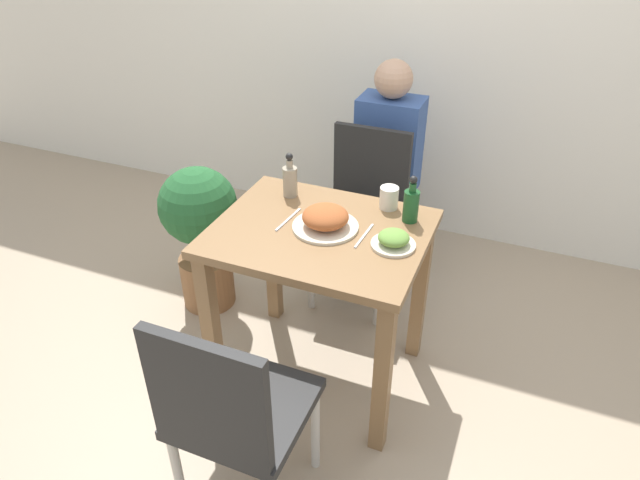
{
  "coord_description": "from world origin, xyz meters",
  "views": [
    {
      "loc": [
        0.72,
        -1.76,
        1.96
      ],
      "look_at": [
        0.0,
        0.0,
        0.73
      ],
      "focal_mm": 32.0,
      "sensor_mm": 36.0,
      "label": 1
    }
  ],
  "objects_px": {
    "condiment_bottle": "(290,180)",
    "sauce_bottle": "(411,204)",
    "food_plate": "(325,219)",
    "drink_cup": "(389,198)",
    "chair_near": "(232,411)",
    "chair_far": "(363,208)",
    "side_plate": "(394,240)",
    "potted_plant_left": "(201,227)",
    "person_figure": "(387,166)"
  },
  "relations": [
    {
      "from": "chair_far",
      "to": "side_plate",
      "type": "height_order",
      "value": "chair_far"
    },
    {
      "from": "food_plate",
      "to": "person_figure",
      "type": "relative_size",
      "value": 0.22
    },
    {
      "from": "potted_plant_left",
      "to": "food_plate",
      "type": "bearing_deg",
      "value": -17.23
    },
    {
      "from": "chair_far",
      "to": "person_figure",
      "type": "height_order",
      "value": "person_figure"
    },
    {
      "from": "food_plate",
      "to": "sauce_bottle",
      "type": "xyz_separation_m",
      "value": [
        0.29,
        0.18,
        0.04
      ]
    },
    {
      "from": "drink_cup",
      "to": "person_figure",
      "type": "xyz_separation_m",
      "value": [
        -0.22,
        0.78,
        -0.24
      ]
    },
    {
      "from": "side_plate",
      "to": "person_figure",
      "type": "height_order",
      "value": "person_figure"
    },
    {
      "from": "drink_cup",
      "to": "potted_plant_left",
      "type": "relative_size",
      "value": 0.12
    },
    {
      "from": "chair_near",
      "to": "condiment_bottle",
      "type": "height_order",
      "value": "condiment_bottle"
    },
    {
      "from": "condiment_bottle",
      "to": "chair_far",
      "type": "bearing_deg",
      "value": 68.03
    },
    {
      "from": "food_plate",
      "to": "sauce_bottle",
      "type": "bearing_deg",
      "value": 31.73
    },
    {
      "from": "condiment_bottle",
      "to": "person_figure",
      "type": "xyz_separation_m",
      "value": [
        0.2,
        0.84,
        -0.27
      ]
    },
    {
      "from": "food_plate",
      "to": "person_figure",
      "type": "height_order",
      "value": "person_figure"
    },
    {
      "from": "food_plate",
      "to": "condiment_bottle",
      "type": "xyz_separation_m",
      "value": [
        -0.24,
        0.19,
        0.04
      ]
    },
    {
      "from": "sauce_bottle",
      "to": "potted_plant_left",
      "type": "xyz_separation_m",
      "value": [
        -1.06,
        0.06,
        -0.38
      ]
    },
    {
      "from": "condiment_bottle",
      "to": "sauce_bottle",
      "type": "bearing_deg",
      "value": -1.22
    },
    {
      "from": "chair_far",
      "to": "drink_cup",
      "type": "distance_m",
      "value": 0.56
    },
    {
      "from": "drink_cup",
      "to": "food_plate",
      "type": "bearing_deg",
      "value": -126.29
    },
    {
      "from": "side_plate",
      "to": "potted_plant_left",
      "type": "height_order",
      "value": "side_plate"
    },
    {
      "from": "chair_far",
      "to": "drink_cup",
      "type": "bearing_deg",
      "value": -59.67
    },
    {
      "from": "drink_cup",
      "to": "person_figure",
      "type": "bearing_deg",
      "value": 105.92
    },
    {
      "from": "potted_plant_left",
      "to": "side_plate",
      "type": "bearing_deg",
      "value": -14.0
    },
    {
      "from": "person_figure",
      "to": "condiment_bottle",
      "type": "bearing_deg",
      "value": -103.49
    },
    {
      "from": "chair_near",
      "to": "sauce_bottle",
      "type": "distance_m",
      "value": 1.04
    },
    {
      "from": "side_plate",
      "to": "potted_plant_left",
      "type": "xyz_separation_m",
      "value": [
        -1.05,
        0.26,
        -0.33
      ]
    },
    {
      "from": "drink_cup",
      "to": "sauce_bottle",
      "type": "height_order",
      "value": "sauce_bottle"
    },
    {
      "from": "drink_cup",
      "to": "person_figure",
      "type": "height_order",
      "value": "person_figure"
    },
    {
      "from": "food_plate",
      "to": "side_plate",
      "type": "height_order",
      "value": "food_plate"
    },
    {
      "from": "side_plate",
      "to": "potted_plant_left",
      "type": "bearing_deg",
      "value": 166.0
    },
    {
      "from": "food_plate",
      "to": "drink_cup",
      "type": "bearing_deg",
      "value": 53.71
    },
    {
      "from": "chair_near",
      "to": "condiment_bottle",
      "type": "distance_m",
      "value": 1.02
    },
    {
      "from": "chair_near",
      "to": "condiment_bottle",
      "type": "bearing_deg",
      "value": -76.89
    },
    {
      "from": "chair_near",
      "to": "chair_far",
      "type": "distance_m",
      "value": 1.4
    },
    {
      "from": "food_plate",
      "to": "side_plate",
      "type": "xyz_separation_m",
      "value": [
        0.28,
        -0.02,
        -0.01
      ]
    },
    {
      "from": "food_plate",
      "to": "sauce_bottle",
      "type": "relative_size",
      "value": 1.32
    },
    {
      "from": "sauce_bottle",
      "to": "condiment_bottle",
      "type": "xyz_separation_m",
      "value": [
        -0.53,
        0.01,
        0.0
      ]
    },
    {
      "from": "chair_near",
      "to": "side_plate",
      "type": "height_order",
      "value": "chair_near"
    },
    {
      "from": "condiment_bottle",
      "to": "food_plate",
      "type": "bearing_deg",
      "value": -38.71
    },
    {
      "from": "condiment_bottle",
      "to": "chair_near",
      "type": "bearing_deg",
      "value": -76.89
    },
    {
      "from": "food_plate",
      "to": "drink_cup",
      "type": "xyz_separation_m",
      "value": [
        0.18,
        0.25,
        0.01
      ]
    },
    {
      "from": "chair_near",
      "to": "chair_far",
      "type": "relative_size",
      "value": 1.0
    },
    {
      "from": "chair_near",
      "to": "sauce_bottle",
      "type": "height_order",
      "value": "sauce_bottle"
    },
    {
      "from": "chair_near",
      "to": "sauce_bottle",
      "type": "relative_size",
      "value": 4.54
    },
    {
      "from": "chair_far",
      "to": "potted_plant_left",
      "type": "bearing_deg",
      "value": -149.54
    },
    {
      "from": "food_plate",
      "to": "drink_cup",
      "type": "relative_size",
      "value": 2.79
    },
    {
      "from": "drink_cup",
      "to": "potted_plant_left",
      "type": "bearing_deg",
      "value": -179.23
    },
    {
      "from": "sauce_bottle",
      "to": "condiment_bottle",
      "type": "distance_m",
      "value": 0.53
    },
    {
      "from": "side_plate",
      "to": "food_plate",
      "type": "bearing_deg",
      "value": 175.13
    },
    {
      "from": "person_figure",
      "to": "side_plate",
      "type": "bearing_deg",
      "value": -72.99
    },
    {
      "from": "person_figure",
      "to": "potted_plant_left",
      "type": "bearing_deg",
      "value": -132.42
    }
  ]
}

